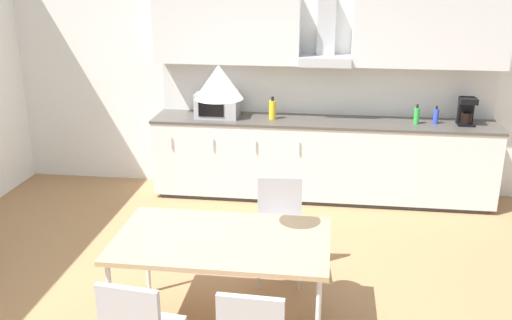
# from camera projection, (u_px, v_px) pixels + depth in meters

# --- Properties ---
(ground_plane) EXTENTS (8.59, 8.22, 0.02)m
(ground_plane) POSITION_uv_depth(u_px,v_px,m) (204.00, 309.00, 4.52)
(ground_plane) COLOR #9E754C
(wall_back) EXTENTS (6.88, 0.10, 2.89)m
(wall_back) POSITION_uv_depth(u_px,v_px,m) (252.00, 67.00, 6.67)
(wall_back) COLOR white
(wall_back) RESTS_ON ground_plane
(kitchen_counter) EXTENTS (3.85, 0.62, 0.93)m
(kitchen_counter) POSITION_uv_depth(u_px,v_px,m) (321.00, 159.00, 6.55)
(kitchen_counter) COLOR #333333
(kitchen_counter) RESTS_ON ground_plane
(backsplash_tile) EXTENTS (3.83, 0.02, 0.57)m
(backsplash_tile) POSITION_uv_depth(u_px,v_px,m) (324.00, 90.00, 6.58)
(backsplash_tile) COLOR silver
(backsplash_tile) RESTS_ON kitchen_counter
(upper_wall_cabinets) EXTENTS (3.83, 0.40, 0.73)m
(upper_wall_cabinets) POSITION_uv_depth(u_px,v_px,m) (326.00, 32.00, 6.22)
(upper_wall_cabinets) COLOR silver
(microwave) EXTENTS (0.48, 0.35, 0.28)m
(microwave) POSITION_uv_depth(u_px,v_px,m) (217.00, 105.00, 6.51)
(microwave) COLOR #ADADB2
(microwave) RESTS_ON kitchen_counter
(coffee_maker) EXTENTS (0.18, 0.19, 0.30)m
(coffee_maker) POSITION_uv_depth(u_px,v_px,m) (466.00, 111.00, 6.19)
(coffee_maker) COLOR black
(coffee_maker) RESTS_ON kitchen_counter
(bottle_blue) EXTENTS (0.06, 0.06, 0.20)m
(bottle_blue) POSITION_uv_depth(u_px,v_px,m) (436.00, 116.00, 6.24)
(bottle_blue) COLOR blue
(bottle_blue) RESTS_ON kitchen_counter
(bottle_green) EXTENTS (0.06, 0.06, 0.22)m
(bottle_green) POSITION_uv_depth(u_px,v_px,m) (417.00, 116.00, 6.23)
(bottle_green) COLOR green
(bottle_green) RESTS_ON kitchen_counter
(bottle_yellow) EXTENTS (0.08, 0.08, 0.26)m
(bottle_yellow) POSITION_uv_depth(u_px,v_px,m) (272.00, 110.00, 6.42)
(bottle_yellow) COLOR yellow
(bottle_yellow) RESTS_ON kitchen_counter
(dining_table) EXTENTS (1.53, 0.90, 0.74)m
(dining_table) POSITION_uv_depth(u_px,v_px,m) (222.00, 243.00, 4.06)
(dining_table) COLOR tan
(dining_table) RESTS_ON ground_plane
(chair_far_right) EXTENTS (0.44, 0.44, 0.87)m
(chair_far_right) POSITION_uv_depth(u_px,v_px,m) (280.00, 218.00, 4.85)
(chair_far_right) COLOR #B2B2B7
(chair_far_right) RESTS_ON ground_plane
(pendant_lamp) EXTENTS (0.32, 0.32, 0.22)m
(pendant_lamp) POSITION_uv_depth(u_px,v_px,m) (219.00, 82.00, 3.69)
(pendant_lamp) COLOR silver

